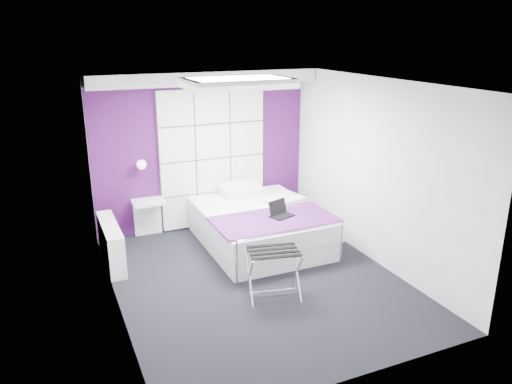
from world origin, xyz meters
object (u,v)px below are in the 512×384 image
Objects in this scene: bed at (259,225)px; laptop at (280,212)px; wall_lamp at (141,164)px; radiator at (111,244)px; luggage_rack at (273,273)px; nightstand at (148,202)px.

bed is 0.58m from laptop.
laptop reaches higher than bed.
bed is at bearing -32.06° from wall_lamp.
wall_lamp reaches higher than radiator.
bed is at bearing 84.65° from luggage_rack.
bed reaches higher than nightstand.
luggage_rack is 1.31m from laptop.
luggage_rack is 1.90× the size of laptop.
wall_lamp is at bearing 125.44° from luggage_rack.
bed is 3.41× the size of luggage_rack.
laptop is at bearing 72.32° from luggage_rack.
luggage_rack reaches higher than radiator.
luggage_rack is (-0.50, -1.55, -0.01)m from bed.
bed is (1.57, -0.98, -0.90)m from wall_lamp.
bed is at bearing -5.75° from radiator.
laptop is (1.64, -1.39, 0.05)m from nightstand.
radiator is at bearing 143.76° from laptop.
nightstand reaches higher than luggage_rack.
nightstand is 2.70m from luggage_rack.
nightstand is at bearing 124.50° from luggage_rack.
wall_lamp is at bearing 119.74° from laptop.
luggage_rack is at bearing -67.05° from wall_lamp.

